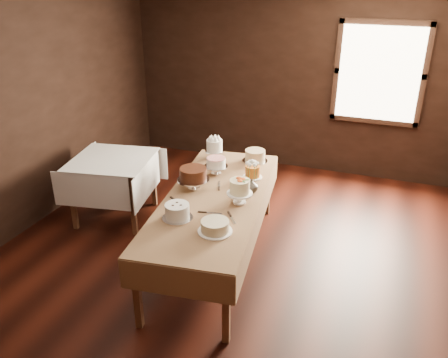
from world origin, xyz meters
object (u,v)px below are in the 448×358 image
at_px(cake_server_d, 243,188).
at_px(cake_server_b, 233,220).
at_px(cake_meringue, 214,150).
at_px(cake_flowers, 240,193).
at_px(flower_vase, 251,186).
at_px(cake_speckled, 255,156).
at_px(cake_chocolate, 193,179).
at_px(cake_cream, 215,227).
at_px(cake_lattice, 216,167).
at_px(cake_server_a, 214,213).
at_px(cake_swirl, 177,212).
at_px(cake_server_c, 219,184).
at_px(side_table, 112,166).
at_px(cake_server_e, 178,203).
at_px(cake_caramel, 253,172).
at_px(display_table, 214,201).

bearing_deg(cake_server_d, cake_server_b, -132.54).
relative_size(cake_meringue, cake_server_b, 1.15).
distance_m(cake_flowers, flower_vase, 0.29).
xyz_separation_m(cake_speckled, cake_chocolate, (-0.40, -0.97, 0.05)).
relative_size(cake_meringue, flower_vase, 1.85).
bearing_deg(cake_server_b, cake_cream, -53.79).
bearing_deg(cake_lattice, cake_server_a, -69.49).
bearing_deg(cake_server_a, cake_flowers, 50.47).
height_order(cake_lattice, cake_server_b, cake_lattice).
distance_m(cake_swirl, cake_server_b, 0.54).
height_order(cake_meringue, cake_server_c, cake_meringue).
distance_m(cake_server_a, flower_vase, 0.61).
height_order(cake_meringue, cake_cream, cake_meringue).
height_order(cake_lattice, cake_server_d, cake_lattice).
bearing_deg(cake_server_d, cake_swirl, -167.40).
xyz_separation_m(cake_chocolate, cake_server_d, (0.50, 0.20, -0.11)).
bearing_deg(side_table, cake_server_e, -30.03).
bearing_deg(cake_chocolate, cake_lattice, 78.76).
xyz_separation_m(cake_cream, flower_vase, (0.06, 0.89, 0.02)).
bearing_deg(cake_chocolate, side_table, 163.93).
bearing_deg(cake_server_a, cake_caramel, 72.83).
bearing_deg(cake_swirl, cake_server_a, 35.99).
bearing_deg(side_table, cake_swirl, -35.96).
bearing_deg(cake_flowers, cake_chocolate, 166.60).
bearing_deg(cake_caramel, cake_swirl, -108.75).
xyz_separation_m(side_table, cake_speckled, (1.68, 0.60, 0.14)).
bearing_deg(cake_lattice, cake_swirl, -88.34).
distance_m(cake_server_a, cake_server_e, 0.43).
relative_size(cake_lattice, cake_swirl, 0.96).
relative_size(cake_server_b, cake_server_c, 1.00).
xyz_separation_m(display_table, cake_server_e, (-0.29, -0.27, 0.06)).
bearing_deg(cake_speckled, cake_swirl, -99.74).
height_order(cake_swirl, cake_server_e, cake_swirl).
distance_m(cake_chocolate, cake_server_e, 0.38).
height_order(side_table, cake_swirl, cake_swirl).
height_order(cake_chocolate, cake_server_c, cake_chocolate).
height_order(cake_meringue, cake_server_e, cake_meringue).
bearing_deg(cake_server_b, cake_server_c, 175.01).
distance_m(display_table, cake_speckled, 1.08).
height_order(display_table, cake_server_a, cake_server_a).
height_order(display_table, cake_flowers, cake_flowers).
relative_size(cake_meringue, cake_swirl, 0.87).
distance_m(display_table, cake_lattice, 0.59).
xyz_separation_m(cake_lattice, cake_swirl, (0.03, -1.09, -0.02)).
distance_m(cake_lattice, cake_server_c, 0.28).
bearing_deg(cake_flowers, side_table, 164.75).
bearing_deg(cake_server_d, display_table, -179.69).
bearing_deg(cake_lattice, cake_flowers, -50.08).
bearing_deg(cake_cream, cake_server_c, 109.06).
distance_m(cake_swirl, cake_cream, 0.44).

